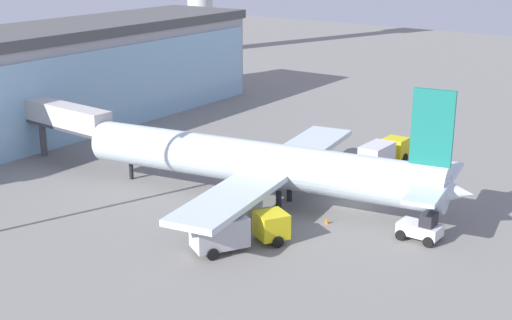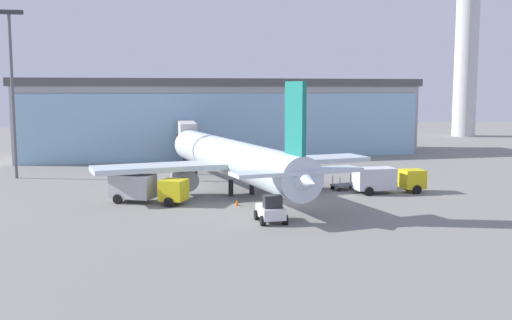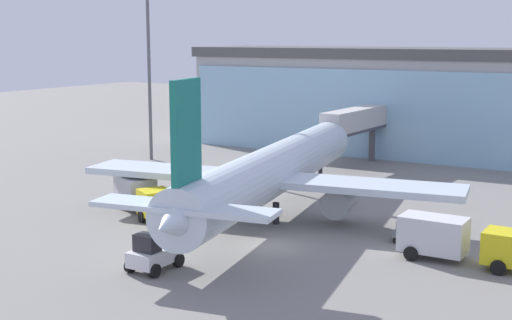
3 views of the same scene
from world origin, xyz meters
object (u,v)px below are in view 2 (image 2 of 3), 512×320
at_px(baggage_cart, 345,185).
at_px(catering_truck, 146,188).
at_px(pushback_tug, 271,210).
at_px(safety_cone_nose, 237,203).
at_px(control_tower, 467,38).
at_px(jet_bridge, 187,132).
at_px(safety_cone_wingtip, 353,184).
at_px(airplane, 234,159).
at_px(apron_light_mast, 12,80).
at_px(fuel_truck, 387,179).

bearing_deg(baggage_cart, catering_truck, -3.74).
distance_m(pushback_tug, safety_cone_nose, 7.61).
height_order(control_tower, pushback_tug, control_tower).
bearing_deg(jet_bridge, control_tower, -57.17).
bearing_deg(safety_cone_wingtip, airplane, -176.32).
distance_m(apron_light_mast, catering_truck, 26.19).
relative_size(airplane, catering_truck, 4.84).
distance_m(jet_bridge, safety_cone_wingtip, 27.45).
distance_m(control_tower, airplane, 89.41).
bearing_deg(catering_truck, safety_cone_nose, 9.31).
bearing_deg(apron_light_mast, baggage_cart, -23.42).
distance_m(jet_bridge, pushback_tug, 37.37).
height_order(apron_light_mast, safety_cone_nose, apron_light_mast).
xyz_separation_m(jet_bridge, safety_cone_nose, (2.12, -29.58, -4.45)).
bearing_deg(safety_cone_nose, jet_bridge, 94.11).
relative_size(airplane, pushback_tug, 11.20).
bearing_deg(safety_cone_wingtip, baggage_cart, -130.56).
relative_size(safety_cone_nose, safety_cone_wingtip, 1.00).
distance_m(control_tower, fuel_truck, 82.96).
distance_m(apron_light_mast, safety_cone_nose, 33.70).
relative_size(jet_bridge, airplane, 0.32).
relative_size(control_tower, safety_cone_nose, 68.93).
relative_size(fuel_truck, baggage_cart, 2.37).
relative_size(control_tower, fuel_truck, 5.17).
distance_m(catering_truck, baggage_cart, 21.15).
bearing_deg(fuel_truck, pushback_tug, -144.13).
bearing_deg(control_tower, fuel_truck, -125.53).
relative_size(jet_bridge, baggage_cart, 3.78).
bearing_deg(pushback_tug, catering_truck, 42.68).
bearing_deg(jet_bridge, catering_truck, 168.95).
distance_m(control_tower, apron_light_mast, 98.69).
distance_m(control_tower, catering_truck, 99.20).
height_order(fuel_truck, safety_cone_nose, fuel_truck).
height_order(airplane, baggage_cart, airplane).
height_order(baggage_cart, safety_cone_nose, baggage_cart).
relative_size(catering_truck, safety_cone_nose, 13.59).
bearing_deg(baggage_cart, airplane, -17.68).
bearing_deg(jet_bridge, baggage_cart, -146.01).
xyz_separation_m(control_tower, fuel_truck, (-46.74, -65.47, -20.28)).
xyz_separation_m(jet_bridge, airplane, (3.07, -22.44, -1.30)).
xyz_separation_m(control_tower, apron_light_mast, (-86.07, -47.23, -10.11)).
xyz_separation_m(apron_light_mast, baggage_cart, (35.84, -15.53, -11.13)).
bearing_deg(baggage_cart, safety_cone_nose, 12.96).
bearing_deg(airplane, jet_bridge, -3.30).
distance_m(catering_truck, safety_cone_nose, 8.71).
bearing_deg(safety_cone_wingtip, catering_truck, -166.90).
height_order(jet_bridge, apron_light_mast, apron_light_mast).
bearing_deg(airplane, control_tower, -56.17).
distance_m(airplane, fuel_truck, 15.79).
bearing_deg(safety_cone_wingtip, safety_cone_nose, -150.70).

